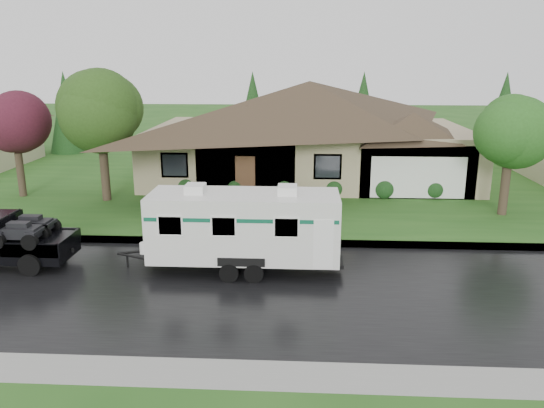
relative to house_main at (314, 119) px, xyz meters
The scene contains 10 objects.
ground 14.48m from the house_main, 99.41° to the right, with size 140.00×140.00×0.00m, color #24541A.
road 16.40m from the house_main, 98.24° to the right, with size 140.00×8.00×0.01m, color black.
curb 12.32m from the house_main, 101.19° to the right, with size 140.00×0.50×0.15m, color gray.
lawn 4.36m from the house_main, 153.11° to the left, with size 140.00×26.00×0.15m, color #24541A.
house_main is the anchor object (origin of this frame).
tree_left_green 11.95m from the house_main, 150.63° to the right, with size 3.84×3.84×6.35m.
tree_red 15.88m from the house_main, 160.62° to the right, with size 3.09×3.09×5.11m.
tree_right_green 11.19m from the house_main, 41.36° to the right, with size 3.36×3.36×5.56m.
shrub_row 5.42m from the house_main, 93.69° to the right, with size 13.60×1.00×1.00m.
travel_trailer 14.60m from the house_main, 100.31° to the right, with size 6.59×2.32×2.96m.
Camera 1 is at (1.54, -17.11, 6.87)m, focal length 35.00 mm.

